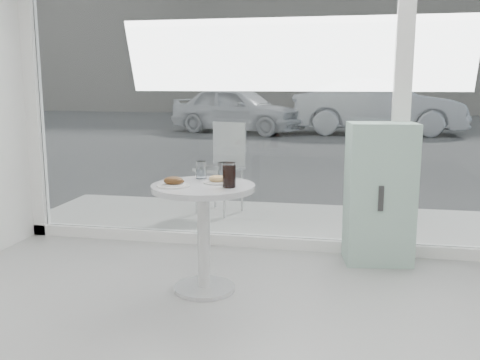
% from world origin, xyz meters
% --- Properties ---
extents(storefront, '(5.00, 0.14, 3.00)m').
position_xyz_m(storefront, '(0.07, 3.00, 1.71)').
color(storefront, white).
rests_on(storefront, ground).
extents(main_table, '(0.72, 0.72, 0.77)m').
position_xyz_m(main_table, '(-0.50, 1.90, 0.55)').
color(main_table, silver).
rests_on(main_table, ground).
extents(patio_deck, '(5.60, 1.60, 0.05)m').
position_xyz_m(patio_deck, '(0.00, 3.80, 0.03)').
color(patio_deck, silver).
rests_on(patio_deck, ground).
extents(street, '(40.00, 24.00, 0.00)m').
position_xyz_m(street, '(0.00, 16.00, -0.00)').
color(street, '#3C3C3C').
rests_on(street, ground).
extents(far_building, '(40.00, 2.00, 8.00)m').
position_xyz_m(far_building, '(0.00, 25.00, 4.00)').
color(far_building, gray).
rests_on(far_building, ground).
extents(mint_cabinet, '(0.58, 0.43, 1.15)m').
position_xyz_m(mint_cabinet, '(0.74, 2.78, 0.58)').
color(mint_cabinet, '#A1CDB8').
rests_on(mint_cabinet, ground).
extents(patio_chair, '(0.55, 0.55, 0.98)m').
position_xyz_m(patio_chair, '(-0.86, 4.07, 0.61)').
color(patio_chair, silver).
rests_on(patio_chair, patio_deck).
extents(car_white, '(4.30, 2.78, 1.36)m').
position_xyz_m(car_white, '(-2.68, 13.89, 0.68)').
color(car_white, white).
rests_on(car_white, street).
extents(car_silver, '(4.85, 1.87, 1.58)m').
position_xyz_m(car_silver, '(1.31, 14.22, 0.79)').
color(car_silver, '#B4B6BC').
rests_on(car_silver, street).
extents(plate_fritter, '(0.23, 0.23, 0.07)m').
position_xyz_m(plate_fritter, '(-0.68, 1.80, 0.80)').
color(plate_fritter, silver).
rests_on(plate_fritter, main_table).
extents(plate_donut, '(0.19, 0.19, 0.05)m').
position_xyz_m(plate_donut, '(-0.42, 1.98, 0.79)').
color(plate_donut, silver).
rests_on(plate_donut, main_table).
extents(water_tumbler_a, '(0.08, 0.08, 0.13)m').
position_xyz_m(water_tumbler_a, '(-0.58, 2.14, 0.83)').
color(water_tumbler_a, white).
rests_on(water_tumbler_a, main_table).
extents(water_tumbler_b, '(0.08, 0.08, 0.13)m').
position_xyz_m(water_tumbler_b, '(-0.41, 2.14, 0.83)').
color(water_tumbler_b, white).
rests_on(water_tumbler_b, main_table).
extents(cola_glass, '(0.09, 0.09, 0.17)m').
position_xyz_m(cola_glass, '(-0.30, 1.84, 0.85)').
color(cola_glass, white).
rests_on(cola_glass, main_table).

